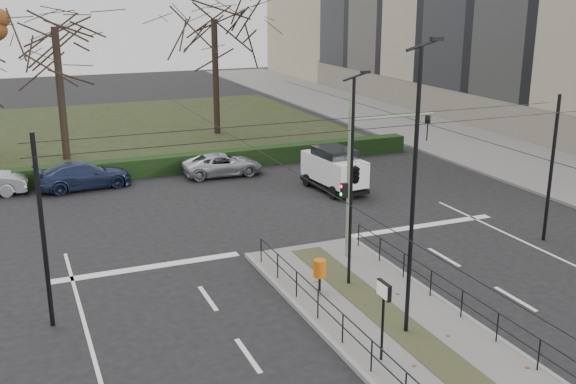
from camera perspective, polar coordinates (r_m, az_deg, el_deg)
name	(u,v)px	position (r m, az deg, el deg)	size (l,w,h in m)	color
ground	(361,299)	(22.76, 6.23, -8.96)	(140.00, 140.00, 0.00)	black
median_island	(402,330)	(20.82, 9.61, -11.44)	(4.40, 15.00, 0.14)	#605E5C
sidewalk_east	(434,133)	(49.78, 12.24, 4.88)	(8.00, 90.00, 0.14)	#605E5C
park	(73,134)	(50.99, -17.75, 4.72)	(38.00, 26.00, 0.10)	black
hedge	(98,171)	(37.87, -15.79, 1.71)	(38.00, 1.00, 1.00)	black
median_railing	(405,304)	(20.34, 9.89, -9.30)	(4.14, 13.24, 0.92)	black
catenary	(341,187)	(22.88, 4.54, 0.40)	(20.00, 34.00, 6.00)	black
traffic_light	(357,171)	(24.96, 5.89, 1.77)	(3.86, 2.21, 5.67)	gray
litter_bin	(320,269)	(22.57, 2.71, -6.52)	(0.43, 0.43, 1.10)	black
info_panel	(383,299)	(18.25, 8.09, -8.98)	(0.13, 0.60, 2.29)	black
streetlamp_median_near	(414,191)	(19.01, 10.62, 0.08)	(0.71, 0.15, 8.50)	black
streetlamp_median_far	(352,180)	(22.24, 5.42, 0.98)	(0.61, 0.12, 7.25)	black
parked_car_third	(84,175)	(36.43, -16.91, 1.37)	(1.96, 4.81, 1.40)	#202A4B
parked_car_fourth	(223,164)	(37.60, -5.56, 2.33)	(2.03, 4.40, 1.22)	#ADB0B5
white_van	(334,168)	(34.45, 3.91, 2.01)	(2.18, 4.19, 2.22)	white
bare_tree_center	(214,28)	(47.94, -6.27, 13.67)	(8.15, 8.15, 10.59)	black
bare_tree_near	(55,37)	(42.03, -19.10, 12.30)	(6.86, 6.86, 10.38)	black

